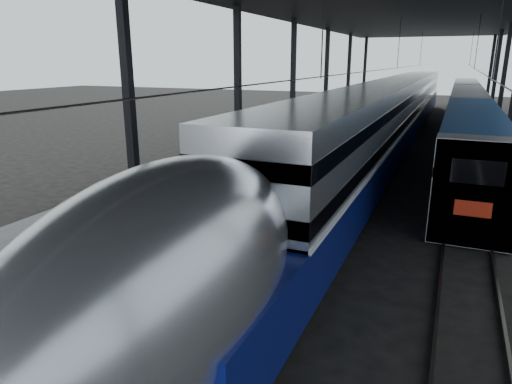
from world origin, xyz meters
The scene contains 8 objects.
ground centered at (0.00, 0.00, 0.00)m, with size 160.00×160.00×0.00m, color black.
platform centered at (-3.50, 20.00, 0.50)m, with size 6.00×80.00×1.00m, color #4C4C4F.
yellow_strip centered at (-0.70, 20.00, 1.00)m, with size 0.30×80.00×0.01m, color gold.
rails centered at (4.50, 20.00, 0.08)m, with size 6.52×80.00×0.16m.
canopy centered at (1.90, 20.00, 9.12)m, with size 18.00×75.00×9.47m.
tgv_train centered at (2.00, 23.39, 2.17)m, with size 3.24×65.20×4.64m.
second_train centered at (7.00, 32.95, 1.84)m, with size 2.64×56.05×3.64m.
child centered at (-1.78, -3.45, 1.42)m, with size 0.31×0.20×0.84m, color #462217.
Camera 1 is at (6.13, -9.86, 6.01)m, focal length 32.00 mm.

